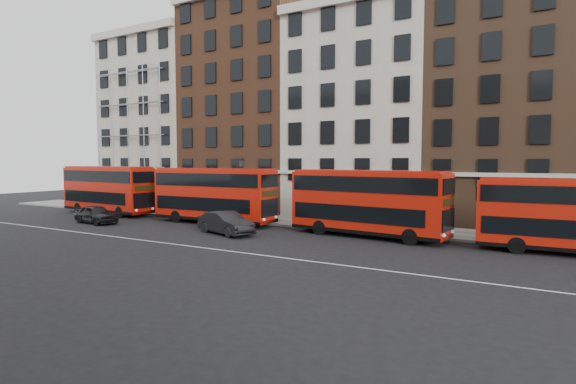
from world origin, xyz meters
The scene contains 13 objects.
ground centered at (0.00, 0.00, 0.00)m, with size 120.00×120.00×0.00m, color black.
pavement centered at (0.00, 10.50, 0.07)m, with size 80.00×5.00×0.15m, color gray.
kerb centered at (0.00, 8.00, 0.08)m, with size 80.00×0.30×0.16m, color gray.
road_centre_line centered at (0.00, -2.00, 0.01)m, with size 70.00×0.12×0.01m, color white.
building_terrace centered at (-0.31, 17.88, 10.24)m, with size 64.00×11.95×22.00m.
bus_a centered at (-22.27, 6.58, 2.51)m, with size 11.29×3.54×4.67m.
bus_b centered at (-9.02, 6.58, 2.47)m, with size 10.97×2.72×4.60m.
bus_c centered at (4.34, 6.58, 2.46)m, with size 11.12×3.83×4.58m.
bus_d centered at (16.39, 6.58, 2.27)m, with size 10.13×2.72×4.23m.
car_rear centered at (-17.56, 1.71, 0.76)m, with size 1.80×4.47×1.52m, color black.
car_front centered at (-4.72, 2.68, 0.81)m, with size 1.72×4.93×1.62m, color black.
lamp_post_left centered at (-7.61, 8.71, 3.08)m, with size 0.44×0.44×5.33m.
iron_railings centered at (0.00, 12.70, 0.65)m, with size 6.60×0.06×1.00m, color black, non-canonical shape.
Camera 1 is at (14.87, -22.51, 5.22)m, focal length 28.00 mm.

